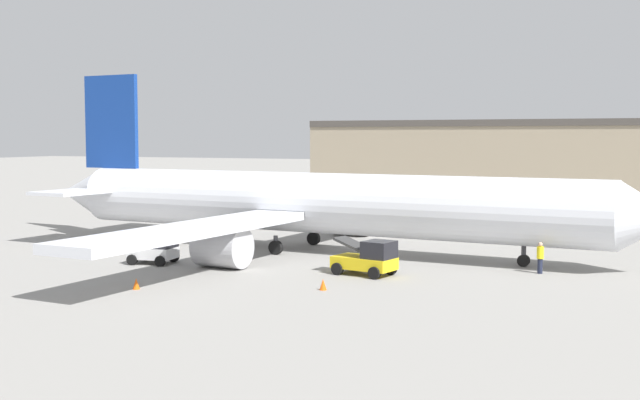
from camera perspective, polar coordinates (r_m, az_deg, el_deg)
The scene contains 8 objects.
ground_plane at distance 52.62m, azimuth -0.00°, elevation -3.67°, with size 400.00×400.00×0.00m, color gray.
terminal_building at distance 90.67m, azimuth 18.83°, elevation 2.48°, with size 60.47×13.35×9.31m.
airplane at distance 52.76m, azimuth -1.01°, elevation -0.23°, with size 44.62×41.61×12.08m.
ground_crew_worker at distance 45.67m, azimuth 15.39°, elevation -3.92°, with size 0.38×0.38×1.73m.
baggage_tug at distance 48.45m, azimuth -11.53°, elevation -3.43°, with size 2.80×2.33×1.90m.
belt_loader_truck at distance 43.57m, azimuth 3.45°, elevation -4.15°, with size 3.64×2.57×1.99m.
safety_cone_near at distance 39.44m, azimuth 0.22°, elevation -6.03°, with size 0.36×0.36×0.55m.
safety_cone_far at distance 40.67m, azimuth -12.94°, elevation -5.83°, with size 0.36×0.36×0.55m.
Camera 1 is at (20.54, -47.86, 7.49)m, focal length 45.00 mm.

